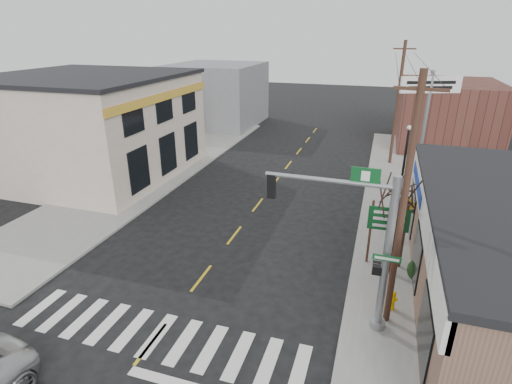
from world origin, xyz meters
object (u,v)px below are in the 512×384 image
(dance_center_sign, at_px, (428,104))
(utility_pole_near, at_px, (403,207))
(traffic_signal_pole, at_px, (367,237))
(bare_tree, at_px, (400,185))
(utility_pole_far, at_px, (397,103))
(lamp_post, at_px, (405,163))
(fire_hydrant, at_px, (392,299))
(guide_sign, at_px, (388,226))

(dance_center_sign, bearing_deg, utility_pole_near, -116.83)
(traffic_signal_pole, distance_m, bare_tree, 3.87)
(utility_pole_far, bearing_deg, lamp_post, -93.09)
(utility_pole_near, bearing_deg, traffic_signal_pole, -147.08)
(traffic_signal_pole, bearing_deg, lamp_post, 82.32)
(traffic_signal_pole, xyz_separation_m, lamp_post, (1.53, 10.43, -0.57))
(traffic_signal_pole, bearing_deg, utility_pole_far, 87.76)
(fire_hydrant, distance_m, utility_pole_near, 4.07)
(dance_center_sign, bearing_deg, lamp_post, -127.42)
(bare_tree, distance_m, utility_pole_far, 15.92)
(lamp_post, relative_size, utility_pole_far, 0.55)
(bare_tree, bearing_deg, utility_pole_far, 90.00)
(lamp_post, bearing_deg, utility_pole_far, 77.98)
(utility_pole_near, bearing_deg, lamp_post, 93.19)
(dance_center_sign, xyz_separation_m, bare_tree, (-1.50, -9.85, -1.57))
(utility_pole_far, bearing_deg, dance_center_sign, -82.54)
(dance_center_sign, distance_m, utility_pole_near, 13.18)
(fire_hydrant, bearing_deg, utility_pole_near, -103.96)
(dance_center_sign, height_order, utility_pole_far, utility_pole_far)
(guide_sign, bearing_deg, utility_pole_far, 86.73)
(traffic_signal_pole, height_order, dance_center_sign, dance_center_sign)
(lamp_post, xyz_separation_m, dance_center_sign, (0.96, 3.11, 2.71))
(lamp_post, bearing_deg, traffic_signal_pole, -113.71)
(traffic_signal_pole, bearing_deg, utility_pole_near, 27.26)
(guide_sign, relative_size, lamp_post, 0.60)
(dance_center_sign, bearing_deg, utility_pole_far, 83.64)
(traffic_signal_pole, relative_size, dance_center_sign, 0.77)
(guide_sign, height_order, fire_hydrant, guide_sign)
(bare_tree, xyz_separation_m, utility_pole_near, (0.00, -3.20, 0.42))
(dance_center_sign, bearing_deg, bare_tree, -118.93)
(fire_hydrant, relative_size, utility_pole_far, 0.09)
(fire_hydrant, distance_m, dance_center_sign, 13.48)
(traffic_signal_pole, xyz_separation_m, utility_pole_near, (0.99, 0.49, 1.00))
(lamp_post, xyz_separation_m, utility_pole_near, (-0.54, -9.93, 1.56))
(dance_center_sign, distance_m, utility_pole_far, 6.32)
(traffic_signal_pole, bearing_deg, bare_tree, 75.69)
(fire_hydrant, bearing_deg, lamp_post, 87.69)
(guide_sign, relative_size, dance_center_sign, 0.40)
(lamp_post, height_order, bare_tree, bare_tree)
(traffic_signal_pole, distance_m, lamp_post, 10.55)
(guide_sign, height_order, bare_tree, bare_tree)
(lamp_post, relative_size, bare_tree, 0.97)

